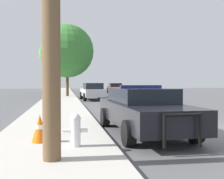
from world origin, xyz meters
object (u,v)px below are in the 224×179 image
object	(u,v)px
tree_sidewalk_mid	(67,51)
tree_sidewalk_far	(55,54)
fire_hydrant	(75,129)
car_background_oncoming	(115,88)
traffic_cone	(40,128)
car_background_midblock	(93,91)
traffic_light	(67,60)
police_car	(143,109)

from	to	relation	value
tree_sidewalk_mid	tree_sidewalk_far	bearing A→B (deg)	97.75
fire_hydrant	car_background_oncoming	size ratio (longest dim) A/B	0.16
fire_hydrant	traffic_cone	xyz separation A→B (m)	(-0.83, 0.59, -0.06)
car_background_oncoming	car_background_midblock	world-z (taller)	car_background_midblock
car_background_midblock	traffic_cone	distance (m)	17.18
traffic_light	tree_sidewalk_mid	distance (m)	5.64
traffic_light	tree_sidewalk_mid	world-z (taller)	tree_sidewalk_mid
police_car	traffic_light	bearing A→B (deg)	-87.93
police_car	car_background_oncoming	distance (m)	28.12
police_car	fire_hydrant	size ratio (longest dim) A/B	7.06
car_background_midblock	tree_sidewalk_mid	size ratio (longest dim) A/B	0.62
tree_sidewalk_far	tree_sidewalk_mid	distance (m)	11.83
fire_hydrant	traffic_light	xyz separation A→B (m)	(0.16, 27.68, 3.63)
traffic_light	car_background_oncoming	world-z (taller)	traffic_light
traffic_light	traffic_cone	bearing A→B (deg)	-92.10
car_background_midblock	traffic_cone	size ratio (longest dim) A/B	6.57
fire_hydrant	police_car	bearing A→B (deg)	42.80
car_background_oncoming	tree_sidewalk_far	bearing A→B (deg)	-23.81
tree_sidewalk_mid	traffic_light	bearing A→B (deg)	89.16
tree_sidewalk_far	traffic_cone	xyz separation A→B (m)	(0.68, -33.16, -4.93)
fire_hydrant	traffic_light	size ratio (longest dim) A/B	0.13
traffic_light	tree_sidewalk_far	xyz separation A→B (m)	(-1.67, 6.07, 1.24)
tree_sidewalk_far	tree_sidewalk_mid	world-z (taller)	tree_sidewalk_far
tree_sidewalk_mid	traffic_cone	bearing A→B (deg)	-92.43
police_car	car_background_oncoming	xyz separation A→B (m)	(4.22, 27.80, -0.01)
traffic_cone	car_background_midblock	bearing A→B (deg)	79.99
police_car	fire_hydrant	bearing A→B (deg)	40.49
police_car	car_background_oncoming	size ratio (longest dim) A/B	1.12
fire_hydrant	traffic_light	world-z (taller)	traffic_light
fire_hydrant	tree_sidewalk_mid	xyz separation A→B (m)	(0.08, 22.06, 4.08)
fire_hydrant	car_background_oncoming	xyz separation A→B (m)	(6.35, 29.77, 0.20)
police_car	fire_hydrant	world-z (taller)	police_car
car_background_oncoming	traffic_cone	world-z (taller)	car_background_oncoming
fire_hydrant	car_background_midblock	xyz separation A→B (m)	(2.16, 17.51, 0.24)
fire_hydrant	tree_sidewalk_mid	size ratio (longest dim) A/B	0.10
car_background_midblock	police_car	bearing A→B (deg)	-92.57
police_car	tree_sidewalk_mid	distance (m)	20.55
traffic_light	tree_sidewalk_mid	bearing A→B (deg)	-90.84
car_background_midblock	traffic_cone	xyz separation A→B (m)	(-2.99, -16.92, -0.29)
car_background_midblock	tree_sidewalk_far	distance (m)	17.29
tree_sidewalk_far	tree_sidewalk_mid	bearing A→B (deg)	-82.25
car_background_oncoming	car_background_midblock	bearing A→B (deg)	74.15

